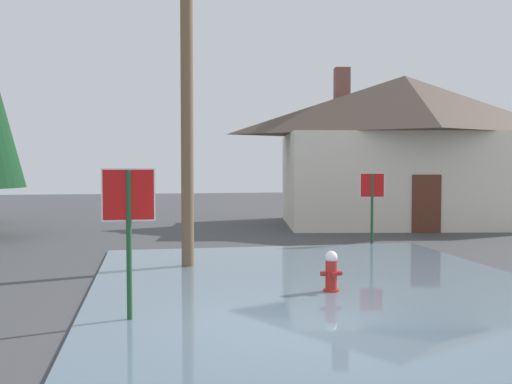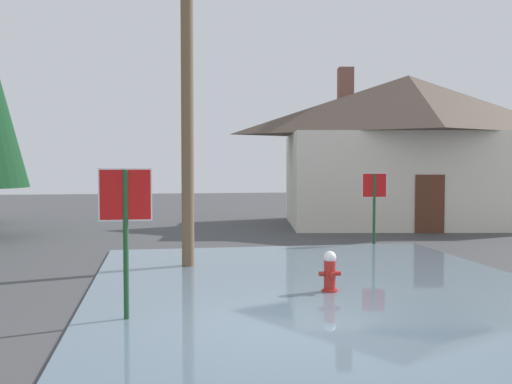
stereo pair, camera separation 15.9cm
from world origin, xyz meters
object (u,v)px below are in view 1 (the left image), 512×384
at_px(utility_pole, 187,67).
at_px(house, 404,147).
at_px(fire_hydrant, 331,273).
at_px(stop_sign_far, 372,194).
at_px(stop_sign_near, 129,213).

xyz_separation_m(utility_pole, house, (8.95, 8.37, -1.49)).
xyz_separation_m(fire_hydrant, house, (6.57, 11.50, 2.62)).
bearing_deg(utility_pole, stop_sign_far, 28.21).
relative_size(utility_pole, stop_sign_far, 4.12).
relative_size(stop_sign_near, fire_hydrant, 2.90).
bearing_deg(stop_sign_far, utility_pole, -151.79).
bearing_deg(fire_hydrant, utility_pole, 127.25).
bearing_deg(stop_sign_near, house, 51.81).
bearing_deg(stop_sign_near, stop_sign_far, 48.03).
bearing_deg(utility_pole, fire_hydrant, -52.75).
distance_m(stop_sign_near, house, 16.37).
xyz_separation_m(stop_sign_far, house, (3.40, 5.39, 1.52)).
xyz_separation_m(stop_sign_near, house, (10.09, 12.83, 1.37)).
distance_m(stop_sign_near, stop_sign_far, 10.00).
xyz_separation_m(fire_hydrant, stop_sign_far, (3.16, 6.11, 1.10)).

